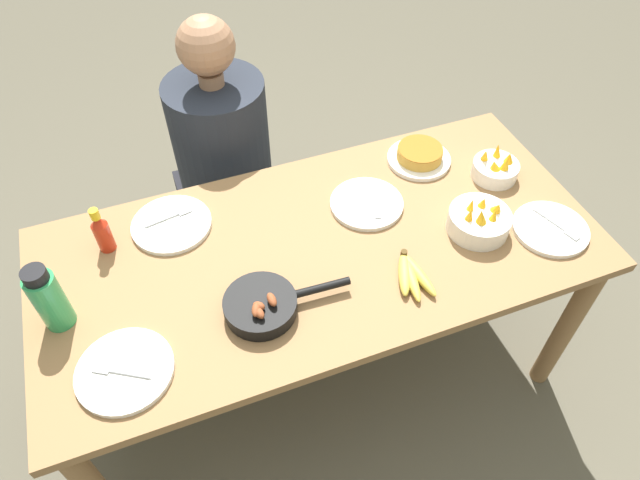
# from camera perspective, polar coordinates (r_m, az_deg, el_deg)

# --- Properties ---
(ground_plane) EXTENTS (14.00, 14.00, 0.00)m
(ground_plane) POSITION_cam_1_polar(r_m,az_deg,el_deg) (2.44, 0.00, -12.59)
(ground_plane) COLOR #565142
(dining_table) EXTENTS (1.78, 0.83, 0.77)m
(dining_table) POSITION_cam_1_polar(r_m,az_deg,el_deg) (1.88, 0.00, -2.65)
(dining_table) COLOR olive
(dining_table) RESTS_ON ground_plane
(banana_bunch) EXTENTS (0.12, 0.19, 0.04)m
(banana_bunch) POSITION_cam_1_polar(r_m,az_deg,el_deg) (1.73, 9.06, -3.41)
(banana_bunch) COLOR gold
(banana_bunch) RESTS_ON dining_table
(skillet) EXTENTS (0.38, 0.21, 0.08)m
(skillet) POSITION_cam_1_polar(r_m,az_deg,el_deg) (1.64, -5.73, -6.51)
(skillet) COLOR black
(skillet) RESTS_ON dining_table
(frittata_plate_center) EXTENTS (0.23, 0.23, 0.06)m
(frittata_plate_center) POSITION_cam_1_polar(r_m,az_deg,el_deg) (2.12, 9.91, 8.32)
(frittata_plate_center) COLOR silver
(frittata_plate_center) RESTS_ON dining_table
(empty_plate_near_front) EXTENTS (0.25, 0.25, 0.02)m
(empty_plate_near_front) POSITION_cam_1_polar(r_m,az_deg,el_deg) (1.93, 4.69, 3.65)
(empty_plate_near_front) COLOR silver
(empty_plate_near_front) RESTS_ON dining_table
(empty_plate_far_left) EXTENTS (0.24, 0.24, 0.02)m
(empty_plate_far_left) POSITION_cam_1_polar(r_m,az_deg,el_deg) (1.99, 22.05, 1.05)
(empty_plate_far_left) COLOR silver
(empty_plate_far_left) RESTS_ON dining_table
(empty_plate_far_right) EXTENTS (0.26, 0.26, 0.02)m
(empty_plate_far_right) POSITION_cam_1_polar(r_m,az_deg,el_deg) (1.92, -14.62, 1.52)
(empty_plate_far_right) COLOR silver
(empty_plate_far_right) RESTS_ON dining_table
(empty_plate_mid_edge) EXTENTS (0.26, 0.26, 0.02)m
(empty_plate_mid_edge) POSITION_cam_1_polar(r_m,az_deg,el_deg) (1.63, -18.93, -12.27)
(empty_plate_mid_edge) COLOR silver
(empty_plate_mid_edge) RESTS_ON dining_table
(fruit_bowl_mango) EXTENTS (0.20, 0.20, 0.12)m
(fruit_bowl_mango) POSITION_cam_1_polar(r_m,az_deg,el_deg) (1.90, 15.62, 1.88)
(fruit_bowl_mango) COLOR silver
(fruit_bowl_mango) RESTS_ON dining_table
(fruit_bowl_citrus) EXTENTS (0.16, 0.16, 0.11)m
(fruit_bowl_citrus) POSITION_cam_1_polar(r_m,az_deg,el_deg) (2.11, 17.15, 6.89)
(fruit_bowl_citrus) COLOR silver
(fruit_bowl_citrus) RESTS_ON dining_table
(water_bottle) EXTENTS (0.08, 0.08, 0.23)m
(water_bottle) POSITION_cam_1_polar(r_m,az_deg,el_deg) (1.72, -25.50, -5.27)
(water_bottle) COLOR #2D9351
(water_bottle) RESTS_ON dining_table
(hot_sauce_bottle) EXTENTS (0.05, 0.05, 0.17)m
(hot_sauce_bottle) POSITION_cam_1_polar(r_m,az_deg,el_deg) (1.87, -20.97, 0.76)
(hot_sauce_bottle) COLOR #B72814
(hot_sauce_bottle) RESTS_ON dining_table
(person_figure) EXTENTS (0.42, 0.42, 1.23)m
(person_figure) POSITION_cam_1_polar(r_m,az_deg,el_deg) (2.45, -9.19, 5.75)
(person_figure) COLOR black
(person_figure) RESTS_ON ground_plane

